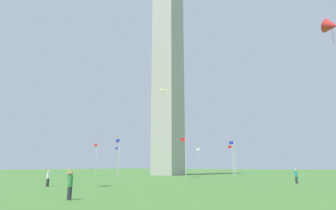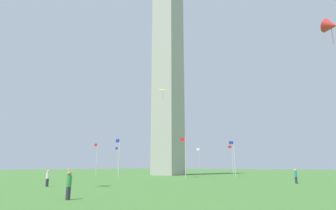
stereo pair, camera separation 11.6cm
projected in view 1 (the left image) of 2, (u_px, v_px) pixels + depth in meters
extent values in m
plane|color=#3D6B2D|center=(168.00, 175.00, 63.49)|extent=(260.00, 260.00, 0.00)
cube|color=#A8A399|center=(168.00, 78.00, 68.79)|extent=(6.01, 6.01, 48.06)
cylinder|color=silver|center=(118.00, 160.00, 73.25)|extent=(0.14, 0.14, 7.29)
cube|color=#1E2D99|center=(117.00, 148.00, 74.25)|extent=(1.00, 0.03, 0.64)
cylinder|color=silver|center=(97.00, 159.00, 61.19)|extent=(0.14, 0.14, 7.29)
cube|color=red|center=(96.00, 145.00, 62.19)|extent=(1.00, 0.03, 0.64)
cylinder|color=silver|center=(119.00, 158.00, 50.94)|extent=(0.14, 0.14, 7.29)
cube|color=#1E2D99|center=(118.00, 141.00, 51.95)|extent=(1.00, 0.03, 0.64)
cylinder|color=silver|center=(186.00, 157.00, 48.52)|extent=(0.14, 0.14, 7.29)
cube|color=red|center=(183.00, 140.00, 49.52)|extent=(1.00, 0.03, 0.64)
cylinder|color=silver|center=(235.00, 158.00, 55.33)|extent=(0.14, 0.14, 7.29)
cube|color=#1E2D99|center=(231.00, 143.00, 56.34)|extent=(1.00, 0.03, 0.64)
cylinder|color=silver|center=(233.00, 160.00, 67.40)|extent=(0.14, 0.14, 7.29)
cube|color=red|center=(230.00, 147.00, 68.40)|extent=(1.00, 0.03, 0.64)
cylinder|color=silver|center=(200.00, 160.00, 77.64)|extent=(0.14, 0.14, 7.29)
cube|color=white|center=(198.00, 149.00, 78.65)|extent=(1.00, 0.03, 0.64)
cylinder|color=silver|center=(157.00, 161.00, 80.07)|extent=(0.14, 0.14, 7.29)
cube|color=red|center=(156.00, 150.00, 81.07)|extent=(1.00, 0.03, 0.64)
cylinder|color=#2D2D38|center=(48.00, 183.00, 28.20)|extent=(0.29, 0.29, 0.80)
cylinder|color=white|center=(48.00, 176.00, 28.36)|extent=(0.32, 0.32, 0.62)
sphere|color=beige|center=(49.00, 171.00, 28.45)|extent=(0.24, 0.24, 0.24)
cylinder|color=#2D2D38|center=(296.00, 180.00, 33.13)|extent=(0.29, 0.29, 0.80)
cylinder|color=teal|center=(296.00, 174.00, 33.30)|extent=(0.32, 0.32, 0.70)
sphere|color=beige|center=(295.00, 170.00, 33.40)|extent=(0.24, 0.24, 0.24)
cylinder|color=#2D2D38|center=(69.00, 176.00, 45.32)|extent=(0.29, 0.29, 0.80)
cylinder|color=yellow|center=(69.00, 172.00, 45.48)|extent=(0.32, 0.32, 0.62)
sphere|color=beige|center=(69.00, 169.00, 45.57)|extent=(0.24, 0.24, 0.24)
cylinder|color=#2D2D38|center=(69.00, 193.00, 17.17)|extent=(0.29, 0.29, 0.80)
cylinder|color=#388C47|center=(70.00, 181.00, 17.33)|extent=(0.32, 0.32, 0.71)
sphere|color=#936B4C|center=(71.00, 173.00, 17.44)|extent=(0.24, 0.24, 0.24)
cube|color=yellow|center=(163.00, 90.00, 50.73)|extent=(1.82, 1.84, 0.51)
cylinder|color=#A4921C|center=(163.00, 95.00, 50.49)|extent=(0.04, 0.04, 1.62)
cone|color=red|center=(331.00, 26.00, 30.09)|extent=(2.41, 2.24, 2.00)
cylinder|color=maroon|center=(333.00, 36.00, 29.81)|extent=(0.04, 0.04, 1.86)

